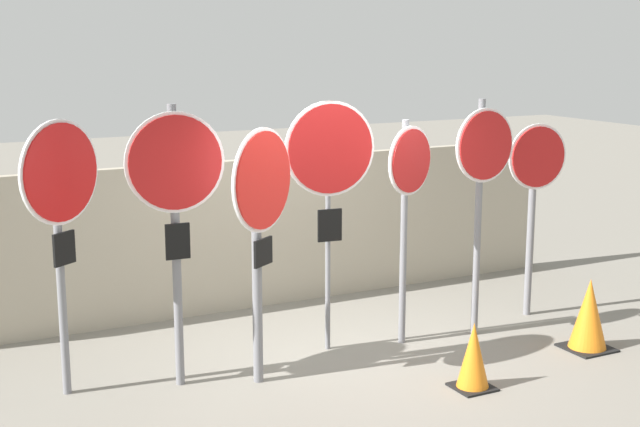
{
  "coord_description": "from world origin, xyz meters",
  "views": [
    {
      "loc": [
        -3.93,
        -7.32,
        3.13
      ],
      "look_at": [
        -0.2,
        0.0,
        1.47
      ],
      "focal_mm": 50.0,
      "sensor_mm": 36.0,
      "label": 1
    }
  ],
  "objects_px": {
    "stop_sign_5": "(483,171)",
    "stop_sign_3": "(330,164)",
    "stop_sign_0": "(60,199)",
    "stop_sign_4": "(408,187)",
    "stop_sign_2": "(261,210)",
    "stop_sign_1": "(176,192)",
    "traffic_cone_0": "(589,314)",
    "stop_sign_6": "(535,183)",
    "traffic_cone_1": "(473,356)"
  },
  "relations": [
    {
      "from": "stop_sign_1",
      "to": "traffic_cone_0",
      "type": "relative_size",
      "value": 3.46
    },
    {
      "from": "stop_sign_2",
      "to": "stop_sign_5",
      "type": "height_order",
      "value": "stop_sign_5"
    },
    {
      "from": "stop_sign_1",
      "to": "stop_sign_5",
      "type": "relative_size",
      "value": 1.02
    },
    {
      "from": "stop_sign_0",
      "to": "stop_sign_4",
      "type": "distance_m",
      "value": 3.35
    },
    {
      "from": "stop_sign_3",
      "to": "traffic_cone_0",
      "type": "xyz_separation_m",
      "value": [
        2.34,
        -1.15,
        -1.53
      ]
    },
    {
      "from": "stop_sign_0",
      "to": "stop_sign_2",
      "type": "height_order",
      "value": "stop_sign_0"
    },
    {
      "from": "traffic_cone_1",
      "to": "stop_sign_1",
      "type": "bearing_deg",
      "value": 151.8
    },
    {
      "from": "stop_sign_0",
      "to": "stop_sign_6",
      "type": "bearing_deg",
      "value": -35.72
    },
    {
      "from": "traffic_cone_0",
      "to": "stop_sign_1",
      "type": "bearing_deg",
      "value": 166.7
    },
    {
      "from": "stop_sign_0",
      "to": "stop_sign_6",
      "type": "height_order",
      "value": "stop_sign_0"
    },
    {
      "from": "stop_sign_5",
      "to": "stop_sign_3",
      "type": "bearing_deg",
      "value": 163.38
    },
    {
      "from": "stop_sign_2",
      "to": "stop_sign_3",
      "type": "height_order",
      "value": "stop_sign_3"
    },
    {
      "from": "stop_sign_2",
      "to": "stop_sign_3",
      "type": "bearing_deg",
      "value": -7.34
    },
    {
      "from": "stop_sign_1",
      "to": "stop_sign_4",
      "type": "height_order",
      "value": "stop_sign_1"
    },
    {
      "from": "stop_sign_0",
      "to": "stop_sign_2",
      "type": "xyz_separation_m",
      "value": [
        1.62,
        -0.52,
        -0.15
      ]
    },
    {
      "from": "stop_sign_3",
      "to": "traffic_cone_1",
      "type": "relative_size",
      "value": 4.07
    },
    {
      "from": "stop_sign_6",
      "to": "stop_sign_2",
      "type": "bearing_deg",
      "value": -166.89
    },
    {
      "from": "stop_sign_4",
      "to": "stop_sign_6",
      "type": "height_order",
      "value": "stop_sign_4"
    },
    {
      "from": "stop_sign_0",
      "to": "traffic_cone_1",
      "type": "bearing_deg",
      "value": -59.73
    },
    {
      "from": "stop_sign_6",
      "to": "stop_sign_4",
      "type": "bearing_deg",
      "value": -169.51
    },
    {
      "from": "stop_sign_2",
      "to": "stop_sign_4",
      "type": "distance_m",
      "value": 1.75
    },
    {
      "from": "stop_sign_0",
      "to": "stop_sign_4",
      "type": "bearing_deg",
      "value": -38.59
    },
    {
      "from": "stop_sign_3",
      "to": "traffic_cone_1",
      "type": "distance_m",
      "value": 2.26
    },
    {
      "from": "stop_sign_2",
      "to": "stop_sign_6",
      "type": "height_order",
      "value": "stop_sign_2"
    },
    {
      "from": "stop_sign_0",
      "to": "stop_sign_3",
      "type": "distance_m",
      "value": 2.55
    },
    {
      "from": "stop_sign_0",
      "to": "stop_sign_1",
      "type": "xyz_separation_m",
      "value": [
        0.93,
        -0.26,
        0.02
      ]
    },
    {
      "from": "stop_sign_5",
      "to": "traffic_cone_1",
      "type": "relative_size",
      "value": 4.04
    },
    {
      "from": "stop_sign_5",
      "to": "traffic_cone_1",
      "type": "bearing_deg",
      "value": -134.15
    },
    {
      "from": "traffic_cone_1",
      "to": "stop_sign_2",
      "type": "bearing_deg",
      "value": 148.78
    },
    {
      "from": "stop_sign_3",
      "to": "stop_sign_4",
      "type": "height_order",
      "value": "stop_sign_3"
    },
    {
      "from": "stop_sign_2",
      "to": "stop_sign_6",
      "type": "bearing_deg",
      "value": -26.87
    },
    {
      "from": "stop_sign_5",
      "to": "stop_sign_6",
      "type": "bearing_deg",
      "value": 10.99
    },
    {
      "from": "stop_sign_0",
      "to": "stop_sign_4",
      "type": "relative_size",
      "value": 1.06
    },
    {
      "from": "stop_sign_4",
      "to": "traffic_cone_0",
      "type": "height_order",
      "value": "stop_sign_4"
    },
    {
      "from": "stop_sign_3",
      "to": "stop_sign_2",
      "type": "bearing_deg",
      "value": -147.39
    },
    {
      "from": "stop_sign_0",
      "to": "stop_sign_1",
      "type": "relative_size",
      "value": 0.96
    },
    {
      "from": "stop_sign_4",
      "to": "stop_sign_0",
      "type": "bearing_deg",
      "value": 154.25
    },
    {
      "from": "stop_sign_2",
      "to": "traffic_cone_1",
      "type": "bearing_deg",
      "value": -65.43
    },
    {
      "from": "stop_sign_6",
      "to": "traffic_cone_1",
      "type": "bearing_deg",
      "value": -136.5
    },
    {
      "from": "stop_sign_2",
      "to": "stop_sign_3",
      "type": "distance_m",
      "value": 1.08
    },
    {
      "from": "stop_sign_2",
      "to": "stop_sign_3",
      "type": "xyz_separation_m",
      "value": [
        0.93,
        0.47,
        0.28
      ]
    },
    {
      "from": "stop_sign_1",
      "to": "stop_sign_3",
      "type": "height_order",
      "value": "stop_sign_1"
    },
    {
      "from": "stop_sign_3",
      "to": "stop_sign_6",
      "type": "bearing_deg",
      "value": 5.19
    },
    {
      "from": "stop_sign_2",
      "to": "stop_sign_4",
      "type": "height_order",
      "value": "stop_sign_2"
    },
    {
      "from": "stop_sign_5",
      "to": "traffic_cone_0",
      "type": "distance_m",
      "value": 1.79
    },
    {
      "from": "stop_sign_0",
      "to": "stop_sign_2",
      "type": "bearing_deg",
      "value": -52.59
    },
    {
      "from": "stop_sign_0",
      "to": "traffic_cone_1",
      "type": "height_order",
      "value": "stop_sign_0"
    },
    {
      "from": "traffic_cone_0",
      "to": "traffic_cone_1",
      "type": "bearing_deg",
      "value": -169.59
    },
    {
      "from": "stop_sign_5",
      "to": "traffic_cone_0",
      "type": "height_order",
      "value": "stop_sign_5"
    },
    {
      "from": "stop_sign_4",
      "to": "traffic_cone_0",
      "type": "xyz_separation_m",
      "value": [
        1.55,
        -0.98,
        -1.27
      ]
    }
  ]
}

